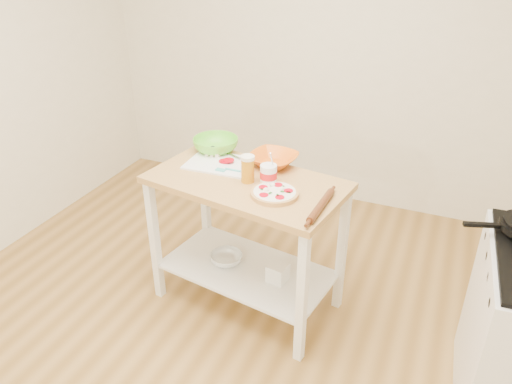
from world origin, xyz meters
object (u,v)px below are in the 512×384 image
Objects in this scene: cutting_board at (220,163)px; beer_pint at (248,169)px; prep_island at (247,217)px; shelf_glass_bowl at (226,259)px; yogurt_tub at (269,174)px; knife at (222,151)px; rolling_pin at (321,206)px; orange_bowl at (273,160)px; shelf_bin at (278,273)px; green_bowl at (216,145)px; pizza at (275,193)px; spatula at (227,170)px.

beer_pint is (0.26, -0.15, 0.07)m from cutting_board.
cutting_board is (-0.24, 0.14, 0.26)m from prep_island.
yogurt_tub is at bearing 0.88° from shelf_glass_bowl.
shelf_glass_bowl is (0.15, -0.28, -0.62)m from knife.
rolling_pin is (0.50, -0.16, 0.27)m from prep_island.
orange_bowl is (0.37, -0.02, 0.02)m from knife.
shelf_bin is at bearing 156.19° from rolling_pin.
green_bowl reaches higher than knife.
pizza reaches higher than shelf_bin.
pizza is 0.15m from yogurt_tub.
green_bowl reaches higher than spatula.
yogurt_tub reaches higher than cutting_board.
pizza is 1.02× the size of knife.
spatula is at bearing 171.81° from yogurt_tub.
shelf_bin reaches higher than shelf_glass_bowl.
rolling_pin is (0.85, -0.46, -0.03)m from green_bowl.
shelf_glass_bowl is (-0.22, -0.25, -0.64)m from orange_bowl.
knife is (-0.06, 0.14, 0.01)m from cutting_board.
orange_bowl is (0.31, 0.12, 0.03)m from cutting_board.
knife is 0.37m from orange_bowl.
green_bowl reaches higher than rolling_pin.
rolling_pin is at bearing -13.80° from shelf_glass_bowl.
orange_bowl is 0.98× the size of green_bowl.
rolling_pin reaches higher than prep_island.
spatula is at bearing -50.99° from green_bowl.
yogurt_tub is (0.44, -0.27, 0.04)m from knife.
prep_island is 0.38m from shelf_glass_bowl.
cutting_board is 0.33m from orange_bowl.
green_bowl is 0.96m from rolling_pin.
knife reaches higher than shelf_glass_bowl.
rolling_pin reaches higher than spatula.
yogurt_tub is (0.49, -0.29, 0.01)m from green_bowl.
cutting_board is at bearing -55.52° from green_bowl.
rolling_pin is (0.43, -0.41, -0.02)m from orange_bowl.
knife is at bearing 122.88° from spatula.
yogurt_tub is 0.65m from shelf_bin.
rolling_pin is at bearing -43.93° from orange_bowl.
knife is at bearing 148.79° from shelf_bin.
pizza is at bearing -17.07° from shelf_glass_bowl.
green_bowl is 1.83× the size of beer_pint.
beer_pint is (0.16, -0.06, 0.07)m from spatula.
rolling_pin reaches higher than cutting_board.
orange_bowl is 0.28m from beer_pint.
spatula is (0.09, -0.09, 0.01)m from cutting_board.
yogurt_tub is (0.07, -0.25, 0.02)m from orange_bowl.
cutting_board is 2.75× the size of spatula.
shelf_glass_bowl is at bearing -58.91° from cutting_board.
shelf_bin is (0.09, -0.04, -0.64)m from yogurt_tub.
beer_pint is (-0.05, -0.27, 0.05)m from orange_bowl.
beer_pint is 0.71m from shelf_glass_bowl.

